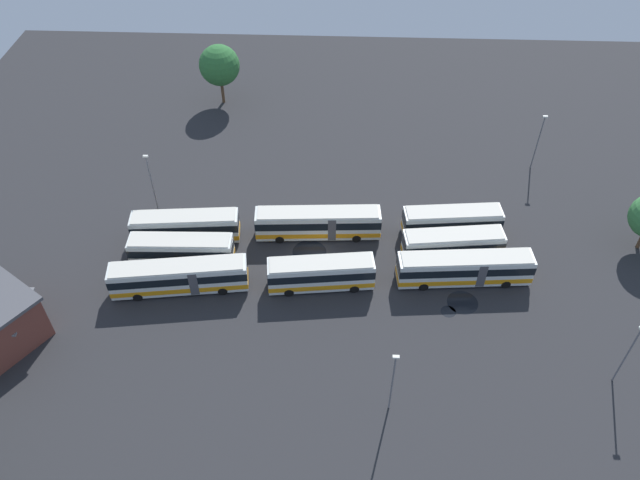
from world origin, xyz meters
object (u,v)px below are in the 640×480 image
Objects in this scene: bus_row1_slot0 at (318,223)px; lamp_post_by_building at (393,381)px; lamp_post_near_entrance at (151,181)px; bus_row1_slot2 at (321,273)px; lamp_post_far_corner at (628,352)px; tree_north_edge at (219,65)px; bus_row0_slot0 at (452,222)px; bus_row2_slot0 at (186,227)px; bus_row2_slot1 at (182,250)px; lamp_post_mid_lot at (538,140)px; bus_row2_slot2 at (180,277)px; bus_row0_slot2 at (465,268)px; bus_row0_slot1 at (453,245)px.

lamp_post_by_building is (-7.20, 22.01, 2.39)m from bus_row1_slot0.
lamp_post_near_entrance is 37.05m from lamp_post_by_building.
lamp_post_far_corner is at bearing 158.84° from bus_row1_slot2.
bus_row1_slot0 is at bearing 118.52° from tree_north_edge.
bus_row1_slot2 is 15.90m from lamp_post_by_building.
lamp_post_near_entrance is 24.74m from tree_north_edge.
bus_row0_slot0 is 23.16m from lamp_post_far_corner.
bus_row2_slot0 is at bearing 4.72° from bus_row1_slot0.
bus_row1_slot0 is (15.04, 0.80, 0.00)m from bus_row0_slot0.
lamp_post_near_entrance is (47.32, -22.05, 0.02)m from lamp_post_far_corner.
lamp_post_near_entrance is (4.92, -8.74, 2.47)m from bus_row2_slot1.
lamp_post_mid_lot is (-26.32, -21.64, 2.41)m from bus_row1_slot2.
bus_row0_slot0 is 1.45× the size of lamp_post_by_building.
bus_row2_slot2 is at bearing 96.76° from bus_row2_slot0.
lamp_post_near_entrance is (4.59, -4.96, 2.47)m from bus_row2_slot0.
bus_row2_slot2 is 42.96m from lamp_post_far_corner.
bus_row0_slot2 is at bearing 60.90° from lamp_post_mid_lot.
bus_row1_slot2 is at bearing 18.80° from bus_row0_slot1.
bus_row1_slot0 and bus_row2_slot1 have the same top height.
bus_row0_slot2 is 17.90m from lamp_post_by_building.
lamp_post_mid_lot is (-19.71, -35.90, 0.02)m from lamp_post_by_building.
tree_north_edge is at bearing -89.20° from bus_row2_slot0.
bus_row1_slot2 is (14.12, 4.81, 0.00)m from bus_row0_slot1.
lamp_post_near_entrance is at bearing -29.84° from bus_row1_slot2.
bus_row0_slot2 is 16.88m from bus_row1_slot0.
bus_row0_slot1 is 0.78× the size of bus_row0_slot2.
lamp_post_far_corner is (-12.85, 19.11, 2.45)m from bus_row0_slot0.
lamp_post_by_building reaches higher than bus_row2_slot0.
bus_row0_slot1 is 15.00m from bus_row1_slot0.
bus_row0_slot0 is at bearing -161.65° from bus_row2_slot2.
lamp_post_mid_lot is at bearing -125.93° from bus_row0_slot1.
bus_row0_slot2 is 30.90m from bus_row2_slot0.
lamp_post_mid_lot reaches higher than lamp_post_by_building.
bus_row0_slot1 is 0.98× the size of bus_row1_slot2.
lamp_post_near_entrance is at bearing -4.87° from bus_row0_slot0.
lamp_post_by_building is (7.84, 22.81, 2.40)m from bus_row0_slot0.
bus_row1_slot2 is 1.43× the size of lamp_post_far_corner.
tree_north_edge is at bearing -99.76° from lamp_post_near_entrance.
bus_row0_slot2 is 1.81× the size of lamp_post_far_corner.
bus_row0_slot2 is 23.35m from lamp_post_mid_lot.
bus_row0_slot2 is 1.18× the size of bus_row2_slot0.
bus_row2_slot0 is 44.48m from lamp_post_mid_lot.
bus_row1_slot0 is at bearing 3.05° from bus_row0_slot0.
bus_row2_slot2 is 1.82× the size of lamp_post_far_corner.
bus_row2_slot2 is 1.84× the size of lamp_post_mid_lot.
bus_row2_slot1 is (-0.32, 3.78, -0.00)m from bus_row2_slot0.
bus_row0_slot2 is 29.66m from bus_row2_slot2.
tree_north_edge reaches higher than bus_row0_slot1.
bus_row0_slot0 is 17.84m from lamp_post_mid_lot.
bus_row1_slot0 is 14.89m from bus_row2_slot0.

